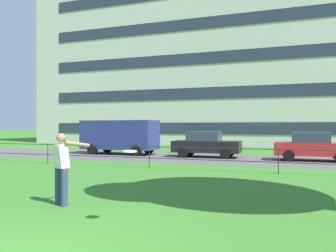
{
  "coord_description": "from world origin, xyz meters",
  "views": [
    {
      "loc": [
        3.63,
        -3.81,
        1.86
      ],
      "look_at": [
        -0.43,
        7.02,
        1.86
      ],
      "focal_mm": 38.53,
      "sensor_mm": 36.0,
      "label": 1
    }
  ],
  "objects_px": {
    "person_thrower": "(62,166)",
    "car_red_left": "(313,146)",
    "apartment_building_background": "(220,67)",
    "panel_van_center": "(120,135)",
    "frisbee": "(130,151)",
    "car_black_right": "(206,144)"
  },
  "relations": [
    {
      "from": "car_red_left",
      "to": "apartment_building_background",
      "type": "distance_m",
      "value": 22.53
    },
    {
      "from": "person_thrower",
      "to": "apartment_building_background",
      "type": "xyz_separation_m",
      "value": [
        -3.42,
        32.72,
        7.57
      ]
    },
    {
      "from": "panel_van_center",
      "to": "apartment_building_background",
      "type": "distance_m",
      "value": 20.05
    },
    {
      "from": "person_thrower",
      "to": "car_red_left",
      "type": "relative_size",
      "value": 0.42
    },
    {
      "from": "panel_van_center",
      "to": "car_red_left",
      "type": "relative_size",
      "value": 1.25
    },
    {
      "from": "person_thrower",
      "to": "car_red_left",
      "type": "distance_m",
      "value": 14.87
    },
    {
      "from": "frisbee",
      "to": "panel_van_center",
      "type": "relative_size",
      "value": 0.07
    },
    {
      "from": "frisbee",
      "to": "car_red_left",
      "type": "distance_m",
      "value": 15.23
    },
    {
      "from": "panel_van_center",
      "to": "car_black_right",
      "type": "xyz_separation_m",
      "value": [
        5.95,
        -0.27,
        -0.49
      ]
    },
    {
      "from": "frisbee",
      "to": "apartment_building_background",
      "type": "height_order",
      "value": "apartment_building_background"
    },
    {
      "from": "person_thrower",
      "to": "panel_van_center",
      "type": "relative_size",
      "value": 0.34
    },
    {
      "from": "car_red_left",
      "to": "apartment_building_background",
      "type": "xyz_separation_m",
      "value": [
        -9.25,
        19.04,
        7.7
      ]
    },
    {
      "from": "panel_van_center",
      "to": "person_thrower",
      "type": "bearing_deg",
      "value": -66.89
    },
    {
      "from": "frisbee",
      "to": "car_red_left",
      "type": "relative_size",
      "value": 0.09
    },
    {
      "from": "car_black_right",
      "to": "car_red_left",
      "type": "height_order",
      "value": "same"
    },
    {
      "from": "person_thrower",
      "to": "frisbee",
      "type": "relative_size",
      "value": 4.6
    },
    {
      "from": "apartment_building_background",
      "to": "car_red_left",
      "type": "bearing_deg",
      "value": -64.09
    },
    {
      "from": "panel_van_center",
      "to": "car_red_left",
      "type": "height_order",
      "value": "panel_van_center"
    },
    {
      "from": "person_thrower",
      "to": "apartment_building_background",
      "type": "relative_size",
      "value": 0.04
    },
    {
      "from": "person_thrower",
      "to": "car_red_left",
      "type": "height_order",
      "value": "person_thrower"
    },
    {
      "from": "person_thrower",
      "to": "frisbee",
      "type": "xyz_separation_m",
      "value": [
        2.35,
        -1.14,
        0.48
      ]
    },
    {
      "from": "car_red_left",
      "to": "panel_van_center",
      "type": "bearing_deg",
      "value": 177.51
    }
  ]
}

